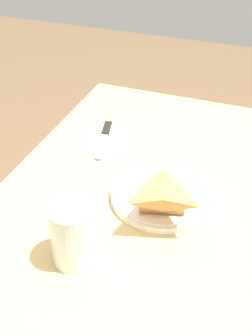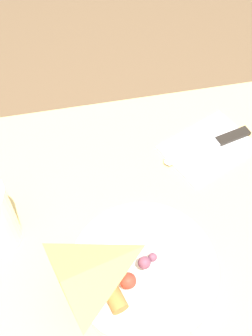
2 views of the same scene
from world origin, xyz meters
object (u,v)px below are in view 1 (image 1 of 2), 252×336
at_px(dining_table, 153,235).
at_px(plate_pizza, 162,194).
at_px(milk_glass, 73,235).
at_px(napkin_folded, 104,141).
at_px(butter_knife, 104,137).

relative_size(dining_table, plate_pizza, 4.29).
height_order(milk_glass, napkin_folded, milk_glass).
bearing_deg(milk_glass, dining_table, 159.80).
distance_m(napkin_folded, butter_knife, 0.01).
bearing_deg(butter_knife, plate_pizza, 35.69).
bearing_deg(napkin_folded, dining_table, 50.80).
distance_m(milk_glass, butter_knife, 0.41).
relative_size(dining_table, butter_knife, 5.37).
xyz_separation_m(dining_table, milk_glass, (0.23, -0.08, 0.19)).
height_order(dining_table, napkin_folded, napkin_folded).
distance_m(dining_table, milk_glass, 0.31).
height_order(plate_pizza, milk_glass, milk_glass).
bearing_deg(napkin_folded, butter_knife, -166.02).
bearing_deg(milk_glass, napkin_folded, -164.58).
distance_m(plate_pizza, milk_glass, 0.24).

